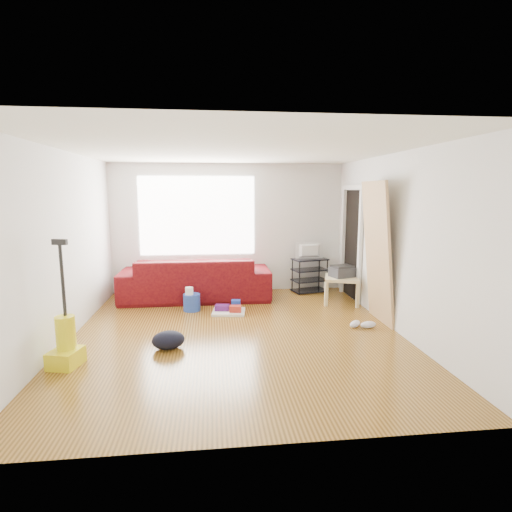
{
  "coord_description": "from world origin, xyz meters",
  "views": [
    {
      "loc": [
        -0.33,
        -5.32,
        1.96
      ],
      "look_at": [
        0.33,
        0.6,
        1.0
      ],
      "focal_mm": 28.0,
      "sensor_mm": 36.0,
      "label": 1
    }
  ],
  "objects": [
    {
      "name": "backpack",
      "position": [
        -0.9,
        -0.43,
        0.0
      ],
      "size": [
        0.47,
        0.4,
        0.23
      ],
      "primitive_type": "ellipsoid",
      "rotation": [
        0.0,
        0.0,
        0.19
      ],
      "color": "black",
      "rests_on": "ground"
    },
    {
      "name": "side_table",
      "position": [
        1.95,
        1.37,
        0.4
      ],
      "size": [
        0.73,
        0.73,
        0.48
      ],
      "rotation": [
        0.0,
        0.0,
        -0.3
      ],
      "color": "tan",
      "rests_on": "ground"
    },
    {
      "name": "bucket",
      "position": [
        -0.68,
        1.2,
        0.0
      ],
      "size": [
        0.32,
        0.32,
        0.28
      ],
      "primitive_type": "cylinder",
      "rotation": [
        0.0,
        0.0,
        -0.14
      ],
      "color": "#2547B3",
      "rests_on": "ground"
    },
    {
      "name": "door_panel",
      "position": [
        2.13,
        0.33,
        0.0
      ],
      "size": [
        0.26,
        0.85,
        2.12
      ],
      "primitive_type": "cube",
      "rotation": [
        0.0,
        -0.1,
        0.0
      ],
      "color": "tan",
      "rests_on": "ground"
    },
    {
      "name": "printer",
      "position": [
        1.95,
        1.37,
        0.57
      ],
      "size": [
        0.46,
        0.4,
        0.2
      ],
      "rotation": [
        0.0,
        0.0,
        0.31
      ],
      "color": "#28282C",
      "rests_on": "side_table"
    },
    {
      "name": "tv_stand",
      "position": [
        1.58,
        2.22,
        0.34
      ],
      "size": [
        0.73,
        0.53,
        0.66
      ],
      "rotation": [
        0.0,
        0.0,
        0.24
      ],
      "color": "black",
      "rests_on": "ground"
    },
    {
      "name": "sneakers",
      "position": [
        1.82,
        0.06,
        0.05
      ],
      "size": [
        0.43,
        0.24,
        0.1
      ],
      "rotation": [
        0.0,
        0.0,
        0.3
      ],
      "color": "silver",
      "rests_on": "ground"
    },
    {
      "name": "sofa",
      "position": [
        -0.63,
        1.95,
        0.0
      ],
      "size": [
        2.7,
        1.05,
        0.79
      ],
      "primitive_type": "imported",
      "rotation": [
        0.0,
        0.0,
        3.14
      ],
      "color": "#37030C",
      "rests_on": "ground"
    },
    {
      "name": "cleaning_tray",
      "position": [
        -0.06,
        0.99,
        0.06
      ],
      "size": [
        0.57,
        0.48,
        0.19
      ],
      "rotation": [
        0.0,
        0.0,
        -0.13
      ],
      "color": "white",
      "rests_on": "ground"
    },
    {
      "name": "vacuum",
      "position": [
        -2.0,
        -0.8,
        0.27
      ],
      "size": [
        0.38,
        0.41,
        1.45
      ],
      "rotation": [
        0.0,
        0.0,
        -0.25
      ],
      "color": "yellow",
      "rests_on": "ground"
    },
    {
      "name": "tv",
      "position": [
        1.58,
        2.22,
        0.82
      ],
      "size": [
        0.54,
        0.07,
        0.31
      ],
      "primitive_type": "imported",
      "rotation": [
        0.0,
        0.0,
        3.14
      ],
      "color": "black",
      "rests_on": "tv_stand"
    },
    {
      "name": "room",
      "position": [
        0.07,
        0.15,
        1.25
      ],
      "size": [
        4.51,
        5.01,
        2.51
      ],
      "color": "#513410",
      "rests_on": "ground"
    },
    {
      "name": "toilet_paper",
      "position": [
        -0.71,
        1.17,
        0.2
      ],
      "size": [
        0.13,
        0.13,
        0.12
      ],
      "primitive_type": "cylinder",
      "color": "white",
      "rests_on": "bucket"
    }
  ]
}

